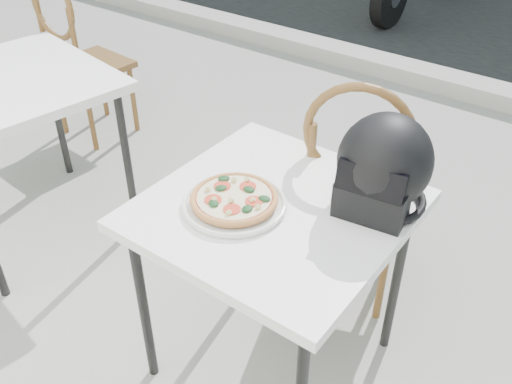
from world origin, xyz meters
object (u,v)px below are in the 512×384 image
Objects in this scene: cafe_table_side at (6,95)px; helmet at (383,168)px; cafe_chair_side at (76,48)px; cafe_table_main at (275,222)px; pizza at (234,198)px; plate at (234,204)px; cafe_chair_main at (355,185)px.

helmet is at bearing 7.61° from cafe_table_side.
cafe_chair_side is (-2.23, 0.55, -0.30)m from helmet.
cafe_table_main is 0.17m from pizza.
helmet is 2.32m from cafe_chair_side.
cafe_table_side reaches higher than plate.
plate is 0.33× the size of cafe_chair_side.
plate is 0.36× the size of cafe_table_side.
cafe_table_main is 0.39m from helmet.
plate is 1.19× the size of pizza.
cafe_table_side is (-1.72, -0.23, -0.16)m from helmet.
helmet is 0.45m from cafe_chair_main.
cafe_chair_main reaches higher than plate.
plate is 0.48m from helmet.
pizza is 0.48m from helmet.
cafe_chair_main is 1.08× the size of cafe_table_side.
cafe_table_side is at bearing -0.66° from cafe_chair_main.
cafe_chair_main is (0.05, 0.48, -0.10)m from cafe_table_main.
pizza is 0.85× the size of helmet.
cafe_table_main is 0.49m from cafe_chair_main.
cafe_chair_main is at bearing 18.18° from cafe_table_side.
cafe_chair_main is (-0.21, 0.27, -0.30)m from helmet.
cafe_table_main is 2.26× the size of plate.
cafe_table_side is 0.92× the size of cafe_chair_side.
pizza is at bearing 76.32° from plate.
cafe_table_main is at bearing 0.76° from cafe_table_side.
cafe_chair_main and cafe_chair_side have the same top height.
cafe_chair_side is at bearing 158.30° from helmet.
cafe_table_main is 2.12m from cafe_chair_side.
cafe_chair_side reaches higher than pizza.
pizza is at bearing -141.24° from cafe_table_main.
cafe_chair_side is at bearing 155.80° from plate.
cafe_table_side is (-1.51, -0.50, 0.14)m from cafe_chair_main.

